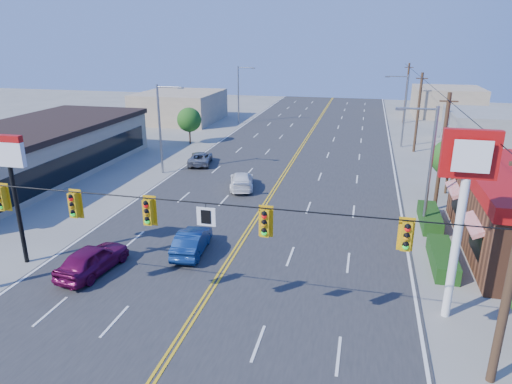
% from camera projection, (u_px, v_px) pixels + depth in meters
% --- Properties ---
extents(ground, '(160.00, 160.00, 0.00)m').
position_uv_depth(ground, '(184.00, 333.00, 19.39)').
color(ground, gray).
rests_on(ground, ground).
extents(road, '(20.00, 120.00, 0.06)m').
position_uv_depth(road, '(276.00, 188.00, 37.77)').
color(road, '#2D2D30').
rests_on(road, ground).
extents(signal_span, '(24.32, 0.34, 9.00)m').
position_uv_depth(signal_span, '(175.00, 227.00, 17.83)').
color(signal_span, '#47301E').
rests_on(signal_span, ground).
extents(kfc_pylon, '(2.20, 0.36, 8.50)m').
position_uv_depth(kfc_pylon, '(465.00, 189.00, 18.67)').
color(kfc_pylon, white).
rests_on(kfc_pylon, ground).
extents(strip_mall, '(10.40, 26.40, 4.40)m').
position_uv_depth(strip_mall, '(26.00, 153.00, 40.09)').
color(strip_mall, tan).
rests_on(strip_mall, ground).
extents(pizza_hut_sign, '(1.90, 0.30, 6.85)m').
position_uv_depth(pizza_hut_sign, '(11.00, 173.00, 23.83)').
color(pizza_hut_sign, black).
rests_on(pizza_hut_sign, ground).
extents(streetlight_se, '(2.55, 0.25, 8.00)m').
position_uv_depth(streetlight_se, '(428.00, 162.00, 28.40)').
color(streetlight_se, gray).
rests_on(streetlight_se, ground).
extents(streetlight_ne, '(2.55, 0.25, 8.00)m').
position_uv_depth(streetlight_ne, '(403.00, 107.00, 50.47)').
color(streetlight_ne, gray).
rests_on(streetlight_ne, ground).
extents(streetlight_sw, '(2.55, 0.25, 8.00)m').
position_uv_depth(streetlight_sw, '(162.00, 124.00, 40.55)').
color(streetlight_sw, gray).
rests_on(streetlight_sw, ground).
extents(streetlight_nw, '(2.55, 0.25, 8.00)m').
position_uv_depth(streetlight_nw, '(240.00, 92.00, 64.46)').
color(streetlight_nw, gray).
rests_on(streetlight_nw, ground).
extents(utility_pole_near, '(0.28, 0.28, 8.40)m').
position_uv_depth(utility_pole_near, '(442.00, 153.00, 31.87)').
color(utility_pole_near, '#47301E').
rests_on(utility_pole_near, ground).
extents(utility_pole_mid, '(0.28, 0.28, 8.40)m').
position_uv_depth(utility_pole_mid, '(418.00, 113.00, 48.42)').
color(utility_pole_mid, '#47301E').
rests_on(utility_pole_mid, ground).
extents(utility_pole_far, '(0.28, 0.28, 8.40)m').
position_uv_depth(utility_pole_far, '(406.00, 93.00, 64.98)').
color(utility_pole_far, '#47301E').
rests_on(utility_pole_far, ground).
extents(tree_kfc_rear, '(2.94, 2.94, 4.41)m').
position_uv_depth(tree_kfc_rear, '(450.00, 158.00, 35.67)').
color(tree_kfc_rear, '#47301E').
rests_on(tree_kfc_rear, ground).
extents(tree_west, '(2.80, 2.80, 4.20)m').
position_uv_depth(tree_west, '(189.00, 120.00, 52.63)').
color(tree_west, '#47301E').
rests_on(tree_west, ground).
extents(bld_east_mid, '(12.00, 10.00, 4.00)m').
position_uv_depth(bld_east_mid, '(505.00, 131.00, 50.64)').
color(bld_east_mid, gray).
rests_on(bld_east_mid, ground).
extents(bld_west_far, '(11.00, 12.00, 4.20)m').
position_uv_depth(bld_west_far, '(180.00, 107.00, 67.28)').
color(bld_west_far, tan).
rests_on(bld_west_far, ground).
extents(bld_east_far, '(10.00, 10.00, 4.40)m').
position_uv_depth(bld_east_far, '(447.00, 102.00, 71.47)').
color(bld_east_far, tan).
rests_on(bld_east_far, ground).
extents(car_magenta, '(2.34, 4.66, 1.52)m').
position_uv_depth(car_magenta, '(93.00, 260.00, 24.06)').
color(car_magenta, '#620A3B').
rests_on(car_magenta, ground).
extents(car_blue, '(1.88, 4.32, 1.38)m').
position_uv_depth(car_blue, '(192.00, 242.00, 26.30)').
color(car_blue, navy).
rests_on(car_blue, ground).
extents(car_white, '(2.92, 4.88, 1.33)m').
position_uv_depth(car_white, '(242.00, 181.00, 37.48)').
color(car_white, white).
rests_on(car_white, ground).
extents(car_silver, '(2.92, 4.73, 1.22)m').
position_uv_depth(car_silver, '(200.00, 159.00, 44.53)').
color(car_silver, gray).
rests_on(car_silver, ground).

